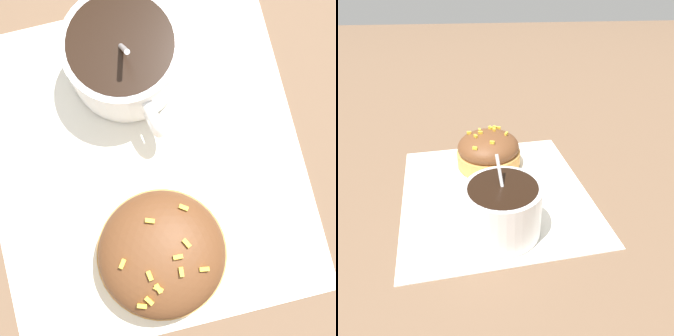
{
  "view_description": "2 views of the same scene",
  "coord_description": "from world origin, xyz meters",
  "views": [
    {
      "loc": [
        0.07,
        0.01,
        0.47
      ],
      "look_at": [
        0.01,
        0.02,
        0.04
      ],
      "focal_mm": 60.0,
      "sensor_mm": 36.0,
      "label": 1
    },
    {
      "loc": [
        -0.38,
        0.02,
        0.29
      ],
      "look_at": [
        0.01,
        -0.02,
        0.04
      ],
      "focal_mm": 35.0,
      "sensor_mm": 36.0,
      "label": 2
    }
  ],
  "objects": [
    {
      "name": "ground_plane",
      "position": [
        0.0,
        0.0,
        0.0
      ],
      "size": [
        3.0,
        3.0,
        0.0
      ],
      "primitive_type": "plane",
      "color": "brown"
    },
    {
      "name": "coffee_cup",
      "position": [
        -0.08,
        -0.0,
        0.04
      ],
      "size": [
        0.12,
        0.09,
        0.1
      ],
      "color": "white",
      "rests_on": "paper_napkin"
    },
    {
      "name": "frosted_pastry",
      "position": [
        0.08,
        0.01,
        0.03
      ],
      "size": [
        0.1,
        0.1,
        0.06
      ],
      "color": "#D19347",
      "rests_on": "paper_napkin"
    },
    {
      "name": "paper_napkin",
      "position": [
        0.0,
        0.0,
        0.0
      ],
      "size": [
        0.31,
        0.29,
        0.0
      ],
      "color": "white",
      "rests_on": "ground_plane"
    }
  ]
}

